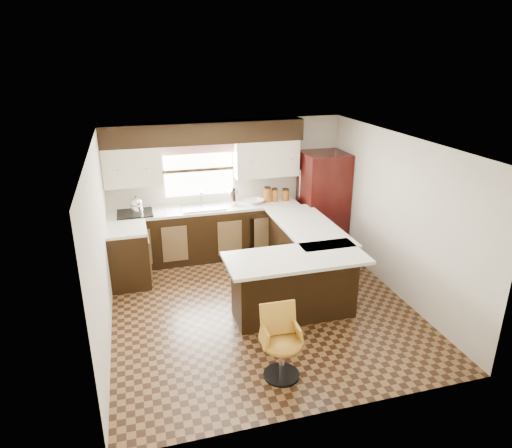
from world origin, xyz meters
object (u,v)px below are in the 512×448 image
object	(u,v)px
peninsula_return	(294,286)
refrigerator	(323,202)
bar_chair	(282,345)
peninsula_long	(304,254)

from	to	relation	value
peninsula_return	refrigerator	xyz separation A→B (m)	(1.32, 2.11, 0.46)
peninsula_return	refrigerator	distance (m)	2.53
peninsula_return	bar_chair	world-z (taller)	peninsula_return
peninsula_return	bar_chair	size ratio (longest dim) A/B	1.94
peninsula_long	bar_chair	distance (m)	2.43
peninsula_long	refrigerator	world-z (taller)	refrigerator
peninsula_long	refrigerator	xyz separation A→B (m)	(0.79, 1.14, 0.46)
peninsula_long	bar_chair	size ratio (longest dim) A/B	2.29
peninsula_return	bar_chair	xyz separation A→B (m)	(-0.58, -1.19, -0.02)
bar_chair	peninsula_return	bearing A→B (deg)	65.40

